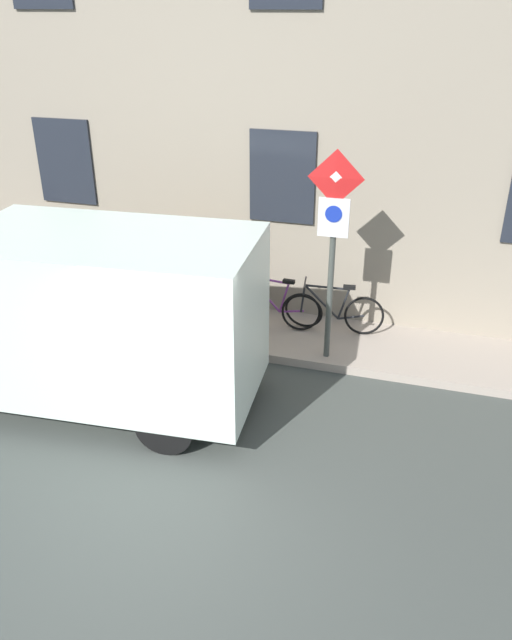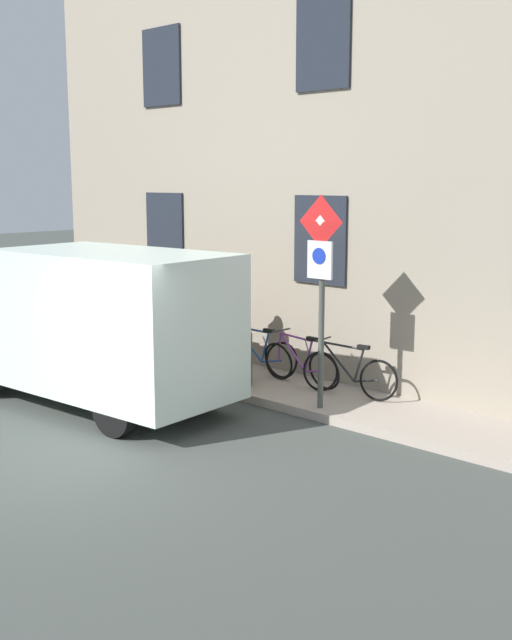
% 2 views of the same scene
% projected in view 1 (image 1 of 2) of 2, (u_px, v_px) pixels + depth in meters
% --- Properties ---
extents(ground_plane, '(80.00, 80.00, 0.00)m').
position_uv_depth(ground_plane, '(162.00, 516.00, 6.92)').
color(ground_plane, '#424843').
extents(sidewalk_slab, '(1.63, 16.69, 0.14)m').
position_uv_depth(sidewalk_slab, '(268.00, 334.00, 10.63)').
color(sidewalk_slab, '#AC9D8F').
rests_on(sidewalk_slab, ground_plane).
extents(building_facade, '(0.75, 14.69, 8.02)m').
position_uv_depth(building_facade, '(290.00, 81.00, 9.84)').
color(building_facade, gray).
rests_on(building_facade, ground_plane).
extents(sign_post_stacked, '(0.15, 0.56, 3.10)m').
position_uv_depth(sign_post_stacked, '(333.00, 229.00, 8.85)').
color(sign_post_stacked, '#474C47').
rests_on(sign_post_stacked, sidewalk_slab).
extents(delivery_van, '(2.37, 5.46, 2.50)m').
position_uv_depth(delivery_van, '(74.00, 315.00, 8.43)').
color(delivery_van, silver).
rests_on(delivery_van, ground_plane).
extents(bicycle_black, '(0.48, 1.71, 0.89)m').
position_uv_depth(bicycle_black, '(332.00, 312.00, 10.39)').
color(bicycle_black, black).
rests_on(bicycle_black, sidewalk_slab).
extents(bicycle_purple, '(0.46, 1.72, 0.89)m').
position_uv_depth(bicycle_purple, '(274.00, 304.00, 10.65)').
color(bicycle_purple, black).
rests_on(bicycle_purple, sidewalk_slab).
extents(bicycle_blue, '(0.48, 1.72, 0.89)m').
position_uv_depth(bicycle_blue, '(218.00, 297.00, 10.90)').
color(bicycle_blue, black).
rests_on(bicycle_blue, sidewalk_slab).
extents(bicycle_red, '(0.46, 1.71, 0.89)m').
position_uv_depth(bicycle_red, '(165.00, 290.00, 11.16)').
color(bicycle_red, black).
rests_on(bicycle_red, sidewalk_slab).
extents(pedestrian, '(0.48, 0.44, 1.72)m').
position_uv_depth(pedestrian, '(193.00, 273.00, 10.44)').
color(pedestrian, '#262B47').
rests_on(pedestrian, sidewalk_slab).
extents(litter_bin, '(0.44, 0.44, 0.90)m').
position_uv_depth(litter_bin, '(219.00, 313.00, 10.17)').
color(litter_bin, '#2D5133').
rests_on(litter_bin, sidewalk_slab).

